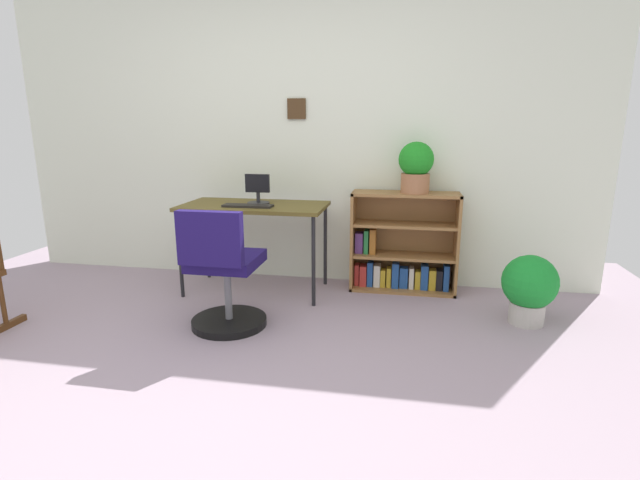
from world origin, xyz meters
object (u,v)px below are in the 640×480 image
Objects in this scene: potted_plant_on_shelf at (416,166)px; desk at (254,211)px; keyboard at (248,206)px; monitor at (258,191)px; potted_plant_floor at (529,286)px; bookshelf_low at (402,248)px; office_chair at (224,278)px.

desk is at bearing -170.18° from potted_plant_on_shelf.
potted_plant_on_shelf is at bearing 15.28° from keyboard.
potted_plant_floor is at bearing -9.74° from monitor.
bookshelf_low is (1.20, 0.27, -0.32)m from desk.
keyboard is 2.16m from potted_plant_floor.
bookshelf_low is at bearing 42.55° from office_chair.
keyboard is 0.45× the size of bookshelf_low.
office_chair reaches higher than desk.
desk is 0.15m from keyboard.
keyboard is at bearing -161.48° from bookshelf_low.
potted_plant_floor is at bearing 13.07° from office_chair.
bookshelf_low is 1.77× the size of potted_plant_floor.
desk is 4.82× the size of monitor.
potted_plant_floor is at bearing -8.66° from desk.
potted_plant_on_shelf is at bearing 8.40° from monitor.
bookshelf_low reaches higher than potted_plant_floor.
monitor reaches higher than potted_plant_floor.
office_chair is (0.04, -0.80, -0.32)m from desk.
potted_plant_on_shelf reaches higher than office_chair.
potted_plant_on_shelf is 1.24m from potted_plant_floor.
desk is at bearing 86.65° from keyboard.
bookshelf_low is 1.07m from potted_plant_floor.
monitor is 2.17m from potted_plant_floor.
office_chair is at bearing -137.45° from bookshelf_low.
monitor is 0.28× the size of office_chair.
monitor is at bearing -168.56° from bookshelf_low.
potted_plant_on_shelf is (1.29, 0.22, 0.37)m from desk.
potted_plant_floor is (0.89, -0.59, -0.09)m from bookshelf_low.
monitor is at bearing 90.91° from office_chair.
monitor is at bearing -171.60° from potted_plant_on_shelf.
bookshelf_low is 2.14× the size of potted_plant_on_shelf.
office_chair is at bearing -140.82° from potted_plant_on_shelf.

